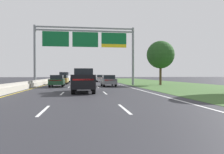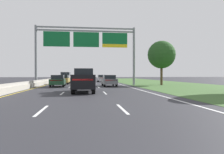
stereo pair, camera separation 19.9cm
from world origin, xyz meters
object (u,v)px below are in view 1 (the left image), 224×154
object	(u,v)px
car_silver_right_lane_sedan	(100,78)
roadside_tree_mid	(161,55)
pickup_truck_black	(84,81)
car_white_left_lane_suv	(64,77)
car_grey_right_lane_sedan	(108,80)
car_gold_left_lane_sedan	(62,79)
car_darkgreen_left_lane_sedan	(57,81)
overhead_sign_gantry	(85,43)

from	to	relation	value
car_silver_right_lane_sedan	roadside_tree_mid	world-z (taller)	roadside_tree_mid
pickup_truck_black	car_white_left_lane_suv	bearing A→B (deg)	9.50
car_grey_right_lane_sedan	roadside_tree_mid	world-z (taller)	roadside_tree_mid
car_gold_left_lane_sedan	roadside_tree_mid	xyz separation A→B (m)	(15.35, -5.12, 3.87)
car_silver_right_lane_sedan	car_darkgreen_left_lane_sedan	distance (m)	21.09
overhead_sign_gantry	pickup_truck_black	xyz separation A→B (m)	(-0.32, -12.73, -5.31)
overhead_sign_gantry	roadside_tree_mid	world-z (taller)	overhead_sign_gantry
overhead_sign_gantry	car_gold_left_lane_sedan	xyz separation A→B (m)	(-3.81, 4.49, -5.57)
car_gold_left_lane_sedan	car_grey_right_lane_sedan	bearing A→B (deg)	-135.20
overhead_sign_gantry	car_darkgreen_left_lane_sedan	world-z (taller)	overhead_sign_gantry
car_darkgreen_left_lane_sedan	car_gold_left_lane_sedan	bearing A→B (deg)	-1.52
car_grey_right_lane_sedan	car_darkgreen_left_lane_sedan	size ratio (longest dim) A/B	0.99
car_grey_right_lane_sedan	roadside_tree_mid	xyz separation A→B (m)	(8.38, 2.06, 3.87)
pickup_truck_black	car_white_left_lane_suv	world-z (taller)	pickup_truck_black
car_white_left_lane_suv	roadside_tree_mid	distance (m)	20.03
car_gold_left_lane_sedan	car_grey_right_lane_sedan	size ratio (longest dim) A/B	1.00
car_white_left_lane_suv	overhead_sign_gantry	bearing A→B (deg)	-159.47
car_gold_left_lane_sedan	car_silver_right_lane_sedan	world-z (taller)	same
pickup_truck_black	car_grey_right_lane_sedan	xyz separation A→B (m)	(3.48, 10.04, -0.26)
car_gold_left_lane_sedan	car_white_left_lane_suv	bearing A→B (deg)	2.48
car_grey_right_lane_sedan	pickup_truck_black	bearing A→B (deg)	160.15
car_grey_right_lane_sedan	car_darkgreen_left_lane_sedan	xyz separation A→B (m)	(-6.98, -0.37, 0.00)
overhead_sign_gantry	car_white_left_lane_suv	world-z (taller)	overhead_sign_gantry
overhead_sign_gantry	car_gold_left_lane_sedan	distance (m)	8.11
overhead_sign_gantry	car_white_left_lane_suv	xyz separation A→B (m)	(-4.03, 11.44, -5.29)
roadside_tree_mid	car_darkgreen_left_lane_sedan	bearing A→B (deg)	-170.99
pickup_truck_black	car_silver_right_lane_sedan	size ratio (longest dim) A/B	1.22
pickup_truck_black	car_grey_right_lane_sedan	bearing A→B (deg)	-18.37
car_silver_right_lane_sedan	car_white_left_lane_suv	xyz separation A→B (m)	(-7.59, -5.25, 0.28)
car_darkgreen_left_lane_sedan	roadside_tree_mid	xyz separation A→B (m)	(15.36, 2.44, 3.87)
roadside_tree_mid	car_white_left_lane_suv	bearing A→B (deg)	142.22
pickup_truck_black	car_darkgreen_left_lane_sedan	size ratio (longest dim) A/B	1.22
car_gold_left_lane_sedan	pickup_truck_black	bearing A→B (deg)	-167.89
pickup_truck_black	car_grey_right_lane_sedan	world-z (taller)	pickup_truck_black
pickup_truck_black	car_gold_left_lane_sedan	world-z (taller)	pickup_truck_black
car_silver_right_lane_sedan	car_white_left_lane_suv	size ratio (longest dim) A/B	0.94
car_gold_left_lane_sedan	car_grey_right_lane_sedan	world-z (taller)	same
car_grey_right_lane_sedan	car_white_left_lane_suv	bearing A→B (deg)	26.27
car_grey_right_lane_sedan	car_darkgreen_left_lane_sedan	distance (m)	6.99
car_white_left_lane_suv	car_darkgreen_left_lane_sedan	world-z (taller)	car_white_left_lane_suv
car_gold_left_lane_sedan	car_darkgreen_left_lane_sedan	world-z (taller)	same
overhead_sign_gantry	pickup_truck_black	distance (m)	13.80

